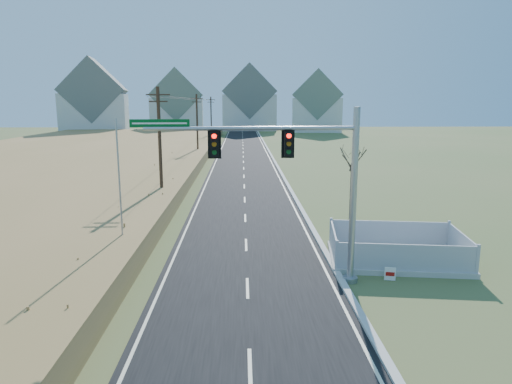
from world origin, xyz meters
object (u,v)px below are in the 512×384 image
at_px(traffic_signal_mast, 310,179).
at_px(bare_tree, 352,158).
at_px(fence_enclosure, 396,255).
at_px(flagpole, 121,205).
at_px(open_sign, 390,274).

bearing_deg(traffic_signal_mast, bare_tree, 65.58).
height_order(traffic_signal_mast, bare_tree, traffic_signal_mast).
distance_m(fence_enclosure, flagpole, 14.00).
distance_m(traffic_signal_mast, fence_enclosure, 7.07).
bearing_deg(bare_tree, traffic_signal_mast, -112.24).
xyz_separation_m(traffic_signal_mast, flagpole, (-8.91, 3.36, -1.83)).
bearing_deg(fence_enclosure, open_sign, -106.27).
xyz_separation_m(traffic_signal_mast, bare_tree, (4.42, 10.81, -0.40)).
bearing_deg(traffic_signal_mast, open_sign, -0.43).
height_order(fence_enclosure, flagpole, flagpole).
distance_m(traffic_signal_mast, open_sign, 5.70).
bearing_deg(open_sign, traffic_signal_mast, -165.87).
bearing_deg(open_sign, bare_tree, 98.52).
xyz_separation_m(traffic_signal_mast, open_sign, (3.70, 0.11, -4.34)).
bearing_deg(bare_tree, flagpole, -150.81).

